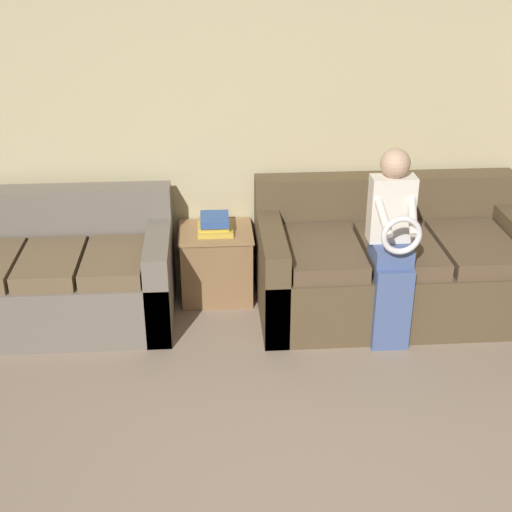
{
  "coord_description": "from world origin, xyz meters",
  "views": [
    {
      "loc": [
        -0.52,
        -1.94,
        2.51
      ],
      "look_at": [
        -0.25,
        1.76,
        0.74
      ],
      "focal_mm": 50.0,
      "sensor_mm": 36.0,
      "label": 1
    }
  ],
  "objects_px": {
    "side_shelf": "(216,262)",
    "book_stack": "(215,224)",
    "child_left_seated": "(393,239)",
    "couch_side": "(57,277)",
    "couch_main": "(393,266)"
  },
  "relations": [
    {
      "from": "side_shelf",
      "to": "book_stack",
      "type": "distance_m",
      "value": 0.3
    },
    {
      "from": "child_left_seated",
      "to": "side_shelf",
      "type": "height_order",
      "value": "child_left_seated"
    },
    {
      "from": "side_shelf",
      "to": "couch_side",
      "type": "bearing_deg",
      "value": -167.87
    },
    {
      "from": "couch_side",
      "to": "child_left_seated",
      "type": "relative_size",
      "value": 1.23
    },
    {
      "from": "couch_side",
      "to": "book_stack",
      "type": "height_order",
      "value": "couch_side"
    },
    {
      "from": "couch_side",
      "to": "side_shelf",
      "type": "bearing_deg",
      "value": 12.13
    },
    {
      "from": "child_left_seated",
      "to": "book_stack",
      "type": "bearing_deg",
      "value": 149.15
    },
    {
      "from": "couch_main",
      "to": "couch_side",
      "type": "relative_size",
      "value": 1.2
    },
    {
      "from": "child_left_seated",
      "to": "book_stack",
      "type": "relative_size",
      "value": 4.62
    },
    {
      "from": "couch_main",
      "to": "side_shelf",
      "type": "distance_m",
      "value": 1.25
    },
    {
      "from": "side_shelf",
      "to": "child_left_seated",
      "type": "bearing_deg",
      "value": -31.05
    },
    {
      "from": "couch_main",
      "to": "couch_side",
      "type": "xyz_separation_m",
      "value": [
        -2.31,
        0.01,
        -0.01
      ]
    },
    {
      "from": "couch_main",
      "to": "side_shelf",
      "type": "xyz_separation_m",
      "value": [
        -1.22,
        0.25,
        -0.05
      ]
    },
    {
      "from": "couch_main",
      "to": "book_stack",
      "type": "height_order",
      "value": "couch_main"
    },
    {
      "from": "side_shelf",
      "to": "book_stack",
      "type": "height_order",
      "value": "book_stack"
    }
  ]
}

